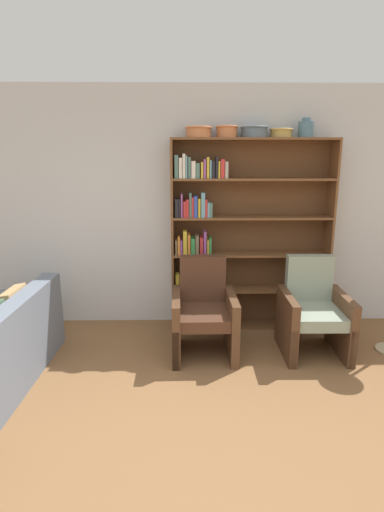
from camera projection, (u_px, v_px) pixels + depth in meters
name	position (u px, v px, depth m)	size (l,w,h in m)	color
ground_plane	(215.00, 484.00, 2.49)	(24.00, 24.00, 0.00)	brown
wall_back	(201.00, 209.00, 4.66)	(12.00, 0.06, 2.75)	silver
bookshelf	(234.00, 238.00, 4.57)	(1.81, 0.30, 2.17)	brown
bowl_cream	(198.00, 131.00, 4.26)	(0.29, 0.29, 0.12)	#C67547
bowl_copper	(227.00, 131.00, 4.27)	(0.24, 0.24, 0.12)	#C67547
bowl_terracotta	(254.00, 131.00, 4.27)	(0.29, 0.29, 0.12)	slate
bowl_olive	(281.00, 133.00, 4.28)	(0.25, 0.25, 0.10)	tan
vase_tall	(306.00, 129.00, 4.27)	(0.16, 0.16, 0.21)	slate
armchair_leather	(204.00, 313.00, 4.08)	(0.65, 0.69, 0.97)	brown
armchair_cushioned	(313.00, 313.00, 4.10)	(0.65, 0.69, 0.97)	brown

